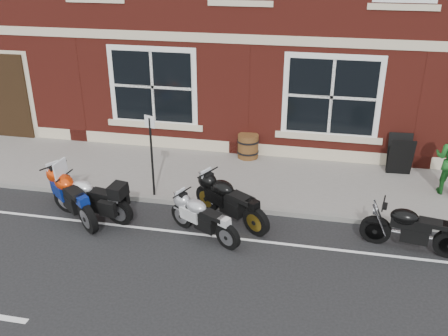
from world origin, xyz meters
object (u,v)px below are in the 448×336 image
at_px(moto_sport_red, 72,194).
at_px(moto_sport_silver, 204,216).
at_px(parking_sign, 151,150).
at_px(barrel_planter, 248,146).
at_px(moto_sport_black, 231,199).
at_px(a_board_sign, 400,155).
at_px(moto_naked_black, 411,226).
at_px(moto_touring_silver, 90,195).

height_order(moto_sport_red, moto_sport_silver, moto_sport_red).
bearing_deg(parking_sign, barrel_planter, 75.49).
xyz_separation_m(moto_sport_black, a_board_sign, (3.92, 3.19, 0.08)).
bearing_deg(moto_naked_black, parking_sign, 90.65).
xyz_separation_m(moto_sport_red, moto_sport_black, (3.52, 0.53, -0.03)).
height_order(moto_sport_red, moto_naked_black, moto_sport_red).
bearing_deg(a_board_sign, moto_sport_black, -144.01).
xyz_separation_m(moto_touring_silver, barrel_planter, (2.96, 3.86, -0.09)).
relative_size(moto_touring_silver, a_board_sign, 1.97).
distance_m(moto_sport_black, parking_sign, 2.24).
distance_m(moto_sport_silver, barrel_planter, 4.14).
relative_size(moto_sport_black, moto_sport_silver, 1.11).
relative_size(a_board_sign, barrel_planter, 1.52).
relative_size(moto_sport_black, barrel_planter, 2.76).
height_order(moto_sport_silver, a_board_sign, a_board_sign).
relative_size(moto_sport_silver, parking_sign, 0.84).
distance_m(moto_sport_black, barrel_planter, 3.40).
xyz_separation_m(moto_touring_silver, moto_sport_silver, (2.69, -0.27, -0.06)).
distance_m(moto_sport_silver, parking_sign, 2.26).
bearing_deg(moto_sport_silver, moto_naked_black, -55.52).
bearing_deg(moto_touring_silver, barrel_planter, -26.77).
height_order(moto_sport_black, barrel_planter, moto_sport_black).
bearing_deg(barrel_planter, parking_sign, -124.06).
relative_size(moto_sport_red, parking_sign, 0.91).
distance_m(moto_sport_red, moto_naked_black, 7.29).
height_order(moto_sport_black, parking_sign, parking_sign).
bearing_deg(moto_sport_black, moto_naked_black, -61.98).
bearing_deg(moto_naked_black, moto_touring_silver, 101.40).
height_order(moto_touring_silver, moto_sport_red, moto_touring_silver).
height_order(moto_sport_black, a_board_sign, a_board_sign).
xyz_separation_m(moto_touring_silver, moto_sport_black, (3.12, 0.47, 0.01)).
bearing_deg(moto_naked_black, a_board_sign, 7.99).
bearing_deg(parking_sign, moto_sport_red, -122.52).
distance_m(moto_sport_red, moto_sport_silver, 3.10).
relative_size(moto_touring_silver, moto_naked_black, 1.00).
distance_m(barrel_planter, parking_sign, 3.42).
xyz_separation_m(moto_naked_black, barrel_planter, (-3.93, 3.75, -0.07)).
xyz_separation_m(moto_sport_red, parking_sign, (1.50, 1.17, 0.70)).
bearing_deg(moto_sport_red, moto_sport_black, -42.05).
bearing_deg(moto_touring_silver, a_board_sign, -51.85).
relative_size(moto_sport_red, moto_naked_black, 0.90).
bearing_deg(barrel_planter, moto_sport_red, -130.61).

